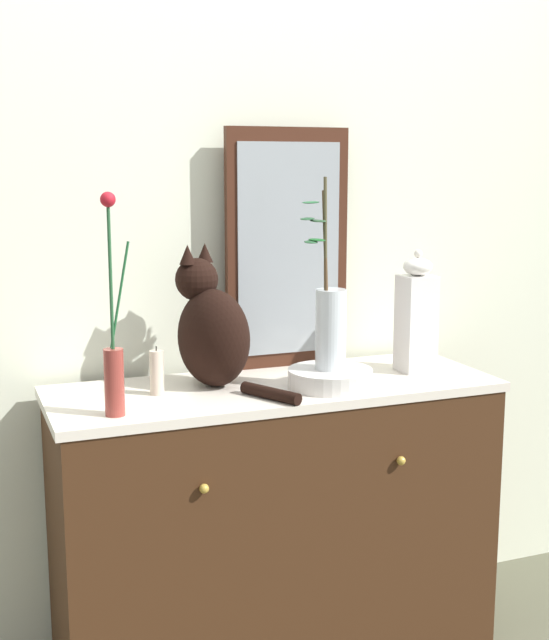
{
  "coord_description": "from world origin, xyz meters",
  "views": [
    {
      "loc": [
        -0.82,
        -2.11,
        1.41
      ],
      "look_at": [
        0.0,
        0.0,
        1.0
      ],
      "focal_mm": 47.77,
      "sensor_mm": 36.0,
      "label": 1
    }
  ],
  "objects_px": {
    "cat_sitting": "(212,329)",
    "jar_lidded_porcelain": "(416,316)",
    "candle_pillar": "(157,373)",
    "bowl_porcelain": "(330,378)",
    "sideboard": "(275,524)",
    "vase_glass_clear": "(330,322)",
    "vase_slim_green": "(114,358)",
    "mirror_leaning": "(287,249)"
  },
  "relations": [
    {
      "from": "cat_sitting",
      "to": "jar_lidded_porcelain",
      "type": "bearing_deg",
      "value": -4.85
    },
    {
      "from": "cat_sitting",
      "to": "candle_pillar",
      "type": "xyz_separation_m",
      "value": [
        -0.16,
        -0.03,
        -0.1
      ]
    },
    {
      "from": "cat_sitting",
      "to": "bowl_porcelain",
      "type": "bearing_deg",
      "value": -24.3
    },
    {
      "from": "sideboard",
      "to": "vase_glass_clear",
      "type": "xyz_separation_m",
      "value": [
        0.13,
        -0.08,
        0.59
      ]
    },
    {
      "from": "vase_slim_green",
      "to": "bowl_porcelain",
      "type": "xyz_separation_m",
      "value": [
        0.59,
        0.05,
        -0.12
      ]
    },
    {
      "from": "cat_sitting",
      "to": "candle_pillar",
      "type": "bearing_deg",
      "value": -167.99
    },
    {
      "from": "bowl_porcelain",
      "to": "candle_pillar",
      "type": "xyz_separation_m",
      "value": [
        -0.45,
        0.1,
        0.03
      ]
    },
    {
      "from": "bowl_porcelain",
      "to": "jar_lidded_porcelain",
      "type": "xyz_separation_m",
      "value": [
        0.31,
        0.08,
        0.14
      ]
    },
    {
      "from": "mirror_leaning",
      "to": "vase_glass_clear",
      "type": "relative_size",
      "value": 1.37
    },
    {
      "from": "candle_pillar",
      "to": "jar_lidded_porcelain",
      "type": "bearing_deg",
      "value": -1.26
    },
    {
      "from": "vase_slim_green",
      "to": "jar_lidded_porcelain",
      "type": "relative_size",
      "value": 1.5
    },
    {
      "from": "bowl_porcelain",
      "to": "vase_slim_green",
      "type": "bearing_deg",
      "value": -175.0
    },
    {
      "from": "jar_lidded_porcelain",
      "to": "candle_pillar",
      "type": "height_order",
      "value": "jar_lidded_porcelain"
    },
    {
      "from": "sideboard",
      "to": "vase_slim_green",
      "type": "bearing_deg",
      "value": -163.92
    },
    {
      "from": "vase_glass_clear",
      "to": "mirror_leaning",
      "type": "bearing_deg",
      "value": 91.84
    },
    {
      "from": "jar_lidded_porcelain",
      "to": "vase_glass_clear",
      "type": "bearing_deg",
      "value": -165.72
    },
    {
      "from": "cat_sitting",
      "to": "bowl_porcelain",
      "type": "distance_m",
      "value": 0.35
    },
    {
      "from": "bowl_porcelain",
      "to": "jar_lidded_porcelain",
      "type": "height_order",
      "value": "jar_lidded_porcelain"
    },
    {
      "from": "mirror_leaning",
      "to": "vase_slim_green",
      "type": "height_order",
      "value": "mirror_leaning"
    },
    {
      "from": "sideboard",
      "to": "cat_sitting",
      "type": "xyz_separation_m",
      "value": [
        -0.16,
        0.05,
        0.56
      ]
    },
    {
      "from": "bowl_porcelain",
      "to": "candle_pillar",
      "type": "bearing_deg",
      "value": 167.88
    },
    {
      "from": "bowl_porcelain",
      "to": "candle_pillar",
      "type": "height_order",
      "value": "candle_pillar"
    },
    {
      "from": "vase_glass_clear",
      "to": "candle_pillar",
      "type": "xyz_separation_m",
      "value": [
        -0.45,
        0.1,
        -0.12
      ]
    },
    {
      "from": "cat_sitting",
      "to": "sideboard",
      "type": "bearing_deg",
      "value": -17.27
    },
    {
      "from": "sideboard",
      "to": "vase_glass_clear",
      "type": "distance_m",
      "value": 0.61
    },
    {
      "from": "vase_slim_green",
      "to": "bowl_porcelain",
      "type": "relative_size",
      "value": 2.32
    },
    {
      "from": "jar_lidded_porcelain",
      "to": "candle_pillar",
      "type": "relative_size",
      "value": 2.75
    },
    {
      "from": "mirror_leaning",
      "to": "bowl_porcelain",
      "type": "relative_size",
      "value": 3.05
    },
    {
      "from": "vase_glass_clear",
      "to": "sideboard",
      "type": "bearing_deg",
      "value": 147.57
    },
    {
      "from": "sideboard",
      "to": "vase_slim_green",
      "type": "height_order",
      "value": "vase_slim_green"
    },
    {
      "from": "candle_pillar",
      "to": "vase_glass_clear",
      "type": "bearing_deg",
      "value": -12.1
    },
    {
      "from": "sideboard",
      "to": "mirror_leaning",
      "type": "distance_m",
      "value": 0.79
    },
    {
      "from": "cat_sitting",
      "to": "vase_slim_green",
      "type": "bearing_deg",
      "value": -148.55
    },
    {
      "from": "bowl_porcelain",
      "to": "mirror_leaning",
      "type": "bearing_deg",
      "value": 92.42
    },
    {
      "from": "sideboard",
      "to": "mirror_leaning",
      "type": "height_order",
      "value": "mirror_leaning"
    },
    {
      "from": "bowl_porcelain",
      "to": "vase_glass_clear",
      "type": "xyz_separation_m",
      "value": [
        -0.0,
        0.0,
        0.15
      ]
    },
    {
      "from": "cat_sitting",
      "to": "mirror_leaning",
      "type": "bearing_deg",
      "value": 27.82
    },
    {
      "from": "vase_slim_green",
      "to": "vase_glass_clear",
      "type": "height_order",
      "value": "vase_glass_clear"
    },
    {
      "from": "mirror_leaning",
      "to": "jar_lidded_porcelain",
      "type": "relative_size",
      "value": 1.97
    },
    {
      "from": "vase_slim_green",
      "to": "jar_lidded_porcelain",
      "type": "bearing_deg",
      "value": 8.34
    },
    {
      "from": "vase_slim_green",
      "to": "cat_sitting",
      "type": "bearing_deg",
      "value": 31.45
    },
    {
      "from": "mirror_leaning",
      "to": "vase_glass_clear",
      "type": "bearing_deg",
      "value": -88.16
    }
  ]
}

